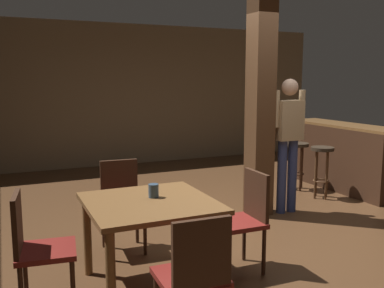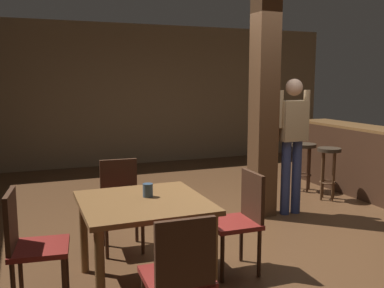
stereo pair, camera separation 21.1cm
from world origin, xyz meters
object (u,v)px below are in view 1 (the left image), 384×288
Objects in this scene: napkin_cup at (154,191)px; bar_stool_mid at (296,154)px; dining_table at (150,214)px; chair_east at (245,215)px; chair_south at (195,274)px; chair_west at (35,245)px; bar_stool_near at (322,160)px; standing_person at (288,136)px; chair_north at (122,200)px; bar_counter at (338,156)px.

napkin_cup reaches higher than bar_stool_mid.
chair_east reaches higher than dining_table.
chair_west is at bearing 133.84° from chair_south.
napkin_cup is at bearing -154.33° from bar_stool_near.
standing_person reaches higher than chair_south.
dining_table is at bearing -126.62° from napkin_cup.
dining_table is 0.20m from napkin_cup.
chair_east is at bearing 44.47° from chair_south.
chair_west is 1.00× the size of chair_north.
bar_stool_mid is at bearing 159.41° from bar_counter.
chair_east is at bearing -1.27° from chair_west.
chair_south is 1.21× the size of bar_stool_mid.
bar_stool_near is at bearing 21.21° from chair_west.
chair_north is at bearing 45.07° from chair_west.
chair_north is 1.28m from chair_east.
dining_table is 0.89m from chair_north.
chair_west is at bearing -174.91° from napkin_cup.
standing_person is at bearing 21.00° from chair_west.
dining_table is at bearing 89.18° from chair_south.
standing_person is (2.26, 0.32, 0.50)m from chair_north.
chair_east is (0.89, 0.87, 0.00)m from chair_south.
standing_person is (3.15, 1.21, 0.50)m from chair_west.
napkin_cup is (-0.81, 0.12, 0.29)m from chair_east.
standing_person reaches higher than bar_stool_near.
dining_table is 1.13× the size of chair_east.
chair_east is at bearing -46.35° from chair_north.
bar_stool_mid is (2.22, 2.15, 0.05)m from chair_east.
chair_north is 0.85m from napkin_cup.
bar_counter is at bearing 33.88° from chair_east.
bar_stool_mid is (3.10, 2.11, -0.06)m from dining_table.
chair_east is (1.76, -0.04, 0.00)m from chair_west.
bar_counter reaches higher than chair_west.
chair_east is at bearing -135.95° from bar_stool_mid.
napkin_cup is 0.15× the size of bar_stool_near.
bar_stool_near reaches higher than bar_stool_mid.
chair_south is at bearing -141.83° from bar_stool_near.
chair_south is 3.14m from standing_person.
bar_stool_near is (3.14, 2.47, 0.05)m from chair_south.
bar_stool_near is 0.55m from bar_stool_mid.
chair_west is 1.00m from napkin_cup.
dining_table is 2.59m from standing_person.
chair_east is at bearing -144.66° from bar_stool_near.
bar_counter is 2.76× the size of bar_stool_mid.
chair_west is at bearing -134.93° from chair_north.
chair_east is at bearing -8.65° from napkin_cup.
chair_south is at bearing -90.82° from dining_table.
chair_north is 7.86× the size of napkin_cup.
chair_west is 1.00× the size of chair_east.
bar_counter is at bearing 26.05° from napkin_cup.
chair_north is 1.00× the size of chair_east.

